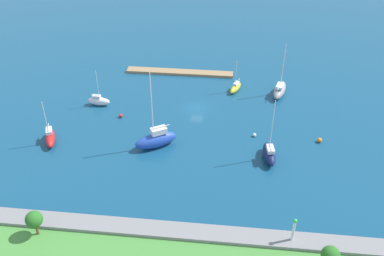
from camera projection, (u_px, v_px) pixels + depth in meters
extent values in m
plane|color=navy|center=(197.00, 108.00, 86.04)|extent=(160.00, 160.00, 0.00)
cube|color=#997A56|center=(180.00, 72.00, 98.64)|extent=(24.78, 2.47, 0.59)
cube|color=gray|center=(172.00, 233.00, 57.77)|extent=(61.39, 2.89, 1.57)
cylinder|color=silver|center=(293.00, 231.00, 54.99)|extent=(0.36, 0.36, 3.20)
sphere|color=green|center=(295.00, 221.00, 53.94)|extent=(0.56, 0.56, 0.56)
cylinder|color=brown|center=(37.00, 228.00, 56.71)|extent=(0.34, 0.34, 2.08)
sphere|color=#286B23|center=(34.00, 219.00, 55.74)|extent=(2.31, 2.31, 2.31)
sphere|color=#286B23|center=(331.00, 255.00, 50.83)|extent=(2.34, 2.34, 2.34)
ellipsoid|color=#141E4C|center=(269.00, 154.00, 71.74)|extent=(2.71, 6.17, 2.20)
cube|color=silver|center=(270.00, 149.00, 70.53)|extent=(1.43, 2.28, 0.66)
cylinder|color=silver|center=(272.00, 125.00, 68.75)|extent=(0.14, 0.14, 9.26)
cylinder|color=silver|center=(271.00, 148.00, 70.02)|extent=(0.41, 2.13, 0.11)
ellipsoid|color=white|center=(99.00, 101.00, 86.59)|extent=(4.68, 1.77, 1.77)
cube|color=silver|center=(96.00, 96.00, 86.00)|extent=(1.70, 1.00, 0.49)
cylinder|color=silver|center=(97.00, 84.00, 84.34)|extent=(0.11, 0.11, 6.09)
cylinder|color=silver|center=(95.00, 95.00, 85.81)|extent=(1.75, 0.18, 0.09)
ellipsoid|color=gray|center=(280.00, 90.00, 90.03)|extent=(4.01, 7.69, 2.12)
cube|color=silver|center=(280.00, 86.00, 88.82)|extent=(1.96, 2.90, 0.58)
cylinder|color=silver|center=(283.00, 65.00, 87.10)|extent=(0.18, 0.18, 9.26)
cylinder|color=silver|center=(279.00, 86.00, 87.91)|extent=(1.05, 3.53, 0.14)
ellipsoid|color=#2347B2|center=(156.00, 140.00, 74.60)|extent=(7.84, 6.08, 2.70)
cube|color=silver|center=(159.00, 131.00, 73.74)|extent=(3.13, 2.70, 1.07)
cylinder|color=silver|center=(152.00, 105.00, 70.30)|extent=(0.18, 0.18, 12.05)
cylinder|color=silver|center=(161.00, 127.00, 73.54)|extent=(2.67, 1.69, 0.15)
ellipsoid|color=yellow|center=(236.00, 88.00, 91.53)|extent=(3.07, 4.98, 1.48)
cube|color=silver|center=(236.00, 83.00, 91.28)|extent=(1.42, 1.92, 0.40)
cylinder|color=silver|center=(236.00, 73.00, 89.33)|extent=(0.11, 0.11, 5.69)
cylinder|color=silver|center=(238.00, 81.00, 91.50)|extent=(0.96, 2.25, 0.09)
ellipsoid|color=red|center=(50.00, 138.00, 75.88)|extent=(3.62, 5.88, 1.87)
cube|color=silver|center=(49.00, 131.00, 75.53)|extent=(1.68, 2.26, 0.67)
cylinder|color=silver|center=(46.00, 119.00, 73.24)|extent=(0.14, 0.14, 6.71)
cylinder|color=silver|center=(48.00, 127.00, 75.65)|extent=(1.01, 2.35, 0.11)
sphere|color=white|center=(254.00, 135.00, 77.70)|extent=(0.67, 0.67, 0.67)
sphere|color=orange|center=(320.00, 140.00, 76.20)|extent=(0.86, 0.86, 0.86)
sphere|color=red|center=(121.00, 116.00, 83.02)|extent=(0.74, 0.74, 0.74)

